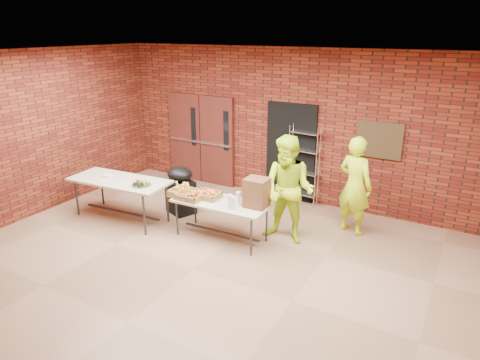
% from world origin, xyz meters
% --- Properties ---
extents(room, '(8.08, 7.08, 3.28)m').
position_xyz_m(room, '(0.00, 0.00, 1.60)').
color(room, '#826246').
rests_on(room, ground).
extents(double_doors, '(1.78, 0.12, 2.10)m').
position_xyz_m(double_doors, '(-2.20, 3.44, 1.05)').
color(double_doors, '#4E1916').
rests_on(double_doors, room).
extents(dark_doorway, '(1.10, 0.06, 2.10)m').
position_xyz_m(dark_doorway, '(0.10, 3.46, 1.05)').
color(dark_doorway, black).
rests_on(dark_doorway, room).
extents(bronze_plaque, '(0.85, 0.04, 0.70)m').
position_xyz_m(bronze_plaque, '(1.90, 3.45, 1.55)').
color(bronze_plaque, '#3E2A19').
rests_on(bronze_plaque, room).
extents(wire_rack, '(0.64, 0.28, 1.69)m').
position_xyz_m(wire_rack, '(0.46, 3.32, 0.85)').
color(wire_rack, '#BBBAC2').
rests_on(wire_rack, room).
extents(table_left, '(2.03, 0.97, 0.81)m').
position_xyz_m(table_left, '(-2.33, 0.87, 0.74)').
color(table_left, tan).
rests_on(table_left, room).
extents(table_right, '(1.73, 0.76, 0.70)m').
position_xyz_m(table_right, '(-0.19, 1.12, 0.64)').
color(table_right, tan).
rests_on(table_right, room).
extents(basket_bananas, '(0.48, 0.38, 0.15)m').
position_xyz_m(basket_bananas, '(-0.91, 1.02, 0.77)').
color(basket_bananas, olive).
rests_on(basket_bananas, table_right).
extents(basket_oranges, '(0.44, 0.34, 0.14)m').
position_xyz_m(basket_oranges, '(-0.50, 1.16, 0.76)').
color(basket_oranges, olive).
rests_on(basket_oranges, table_right).
extents(basket_apples, '(0.44, 0.34, 0.14)m').
position_xyz_m(basket_apples, '(-0.73, 0.95, 0.76)').
color(basket_apples, olive).
rests_on(basket_apples, table_right).
extents(muffin_tray, '(0.35, 0.35, 0.09)m').
position_xyz_m(muffin_tray, '(-1.74, 0.84, 0.85)').
color(muffin_tray, '#134716').
rests_on(muffin_tray, table_left).
extents(napkin_box, '(0.17, 0.11, 0.06)m').
position_xyz_m(napkin_box, '(-2.62, 0.84, 0.84)').
color(napkin_box, silver).
rests_on(napkin_box, table_left).
extents(coffee_dispenser, '(0.38, 0.34, 0.50)m').
position_xyz_m(coffee_dispenser, '(0.44, 1.25, 0.95)').
color(coffee_dispenser, '#55341D').
rests_on(coffee_dispenser, table_right).
extents(cup_stack_front, '(0.08, 0.08, 0.24)m').
position_xyz_m(cup_stack_front, '(0.09, 0.96, 0.82)').
color(cup_stack_front, silver).
rests_on(cup_stack_front, table_right).
extents(cup_stack_mid, '(0.08, 0.08, 0.23)m').
position_xyz_m(cup_stack_mid, '(0.18, 0.92, 0.82)').
color(cup_stack_mid, silver).
rests_on(cup_stack_mid, table_right).
extents(cup_stack_back, '(0.08, 0.08, 0.23)m').
position_xyz_m(cup_stack_back, '(0.14, 1.15, 0.82)').
color(cup_stack_back, silver).
rests_on(cup_stack_back, table_right).
extents(covered_grill, '(0.66, 0.61, 0.96)m').
position_xyz_m(covered_grill, '(-1.51, 1.68, 0.48)').
color(covered_grill, black).
rests_on(covered_grill, room).
extents(volunteer_woman, '(0.76, 0.62, 1.81)m').
position_xyz_m(volunteer_woman, '(1.75, 2.51, 0.90)').
color(volunteer_woman, '#BAE419').
rests_on(volunteer_woman, room).
extents(volunteer_man, '(0.92, 0.72, 1.89)m').
position_xyz_m(volunteer_man, '(0.85, 1.63, 0.95)').
color(volunteer_man, '#BAE419').
rests_on(volunteer_man, room).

